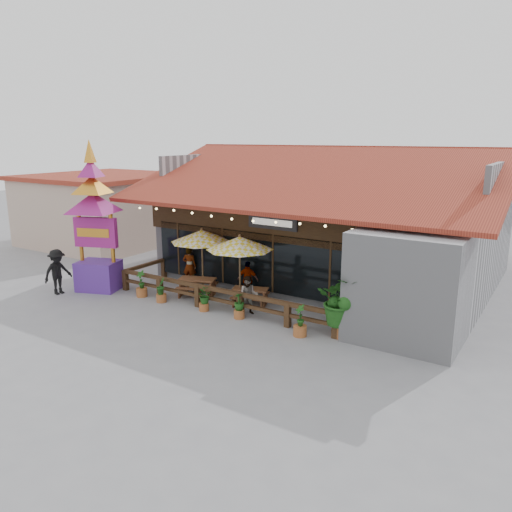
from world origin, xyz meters
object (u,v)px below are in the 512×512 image
Objects in this scene: picnic_table_right at (250,294)px; tropical_plant at (341,302)px; thai_sign_tower at (94,207)px; pedestrian at (58,272)px; picnic_table_left at (197,284)px; umbrella_left at (202,236)px; umbrella_right at (240,243)px.

tropical_plant reaches higher than picnic_table_right.
tropical_plant is at bearing 3.92° from thai_sign_tower.
pedestrian is at bearing -125.99° from thai_sign_tower.
picnic_table_left is 0.87× the size of tropical_plant.
pedestrian is (-11.88, -2.08, -0.26)m from tropical_plant.
umbrella_left is at bearing -52.31° from pedestrian.
thai_sign_tower reaches higher than umbrella_left.
thai_sign_tower reaches higher than pedestrian.
picnic_table_right is at bearing 18.41° from umbrella_right.
picnic_table_right is at bearing -63.70° from pedestrian.
tropical_plant is (4.31, -1.13, 0.77)m from picnic_table_right.
thai_sign_tower is at bearing -32.66° from pedestrian.
thai_sign_tower is (-6.60, -1.88, 3.18)m from picnic_table_right.
umbrella_left is 1.99m from picnic_table_left.
pedestrian is (-5.01, -3.43, -1.48)m from umbrella_left.
picnic_table_left is 5.90m from pedestrian.
umbrella_left is 1.94× the size of picnic_table_right.
umbrella_right is at bearing -9.34° from umbrella_left.
umbrella_left is 6.25m from pedestrian.
pedestrian is at bearing -145.64° from umbrella_left.
umbrella_right is (2.15, -0.35, 0.01)m from umbrella_left.
umbrella_right is at bearing 15.71° from thai_sign_tower.
umbrella_right is at bearing -161.59° from picnic_table_right.
picnic_table_left is at bearing -175.69° from picnic_table_right.
umbrella_right is 6.55m from thai_sign_tower.
umbrella_left is 1.77× the size of picnic_table_left.
picnic_table_left is 2.53m from picnic_table_right.
umbrella_left is 7.10m from tropical_plant.
umbrella_left reaches higher than pedestrian.
pedestrian reaches higher than picnic_table_right.
pedestrian is (-7.17, -3.07, -1.49)m from umbrella_right.
tropical_plant is at bearing -76.75° from pedestrian.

